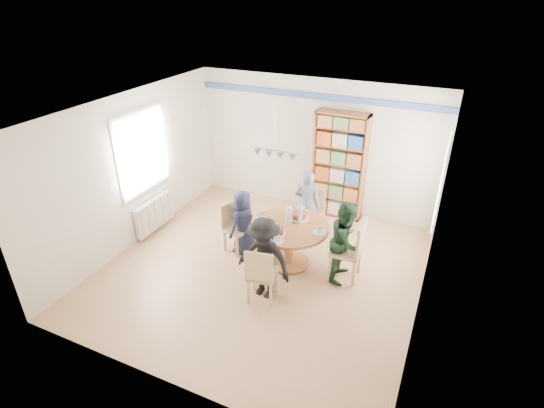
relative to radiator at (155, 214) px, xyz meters
The scene contains 14 objects.
ground 2.46m from the radiator, ahead, with size 5.00×5.00×0.00m, color tan.
room_shell 2.58m from the radiator, 14.73° to the left, with size 5.00×5.00×5.00m.
radiator is the anchor object (origin of this frame).
dining_table 2.76m from the radiator, ahead, with size 1.30×1.30×0.75m.
chair_left 1.70m from the radiator, ahead, with size 0.50×0.50×0.90m.
chair_right 3.81m from the radiator, ahead, with size 0.47×0.47×1.06m.
chair_far 2.99m from the radiator, 20.97° to the left, with size 0.42×0.42×0.92m.
chair_near 2.94m from the radiator, 20.39° to the right, with size 0.49×0.49×0.95m.
person_left 1.89m from the radiator, ahead, with size 0.57×0.37×1.17m, color #181D36.
person_right 3.71m from the radiator, ahead, with size 0.65×0.51×1.34m, color black.
person_far 2.91m from the radiator, 20.12° to the left, with size 0.49×0.32×1.34m, color gray.
person_near 2.87m from the radiator, 17.47° to the right, with size 0.86×0.50×1.34m, color black.
bookshelf 3.68m from the radiator, 34.41° to the left, with size 1.02×0.31×2.15m.
tableware 2.77m from the radiator, ahead, with size 1.24×1.24×0.33m.
Camera 1 is at (2.54, -5.18, 4.31)m, focal length 28.00 mm.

